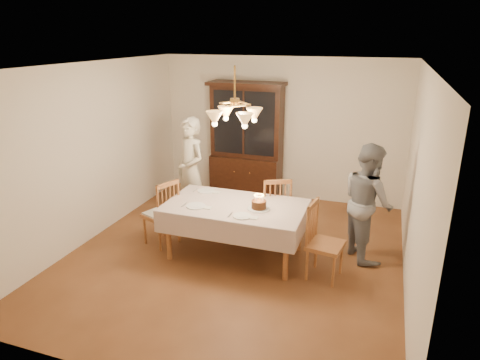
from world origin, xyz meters
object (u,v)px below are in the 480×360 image
at_px(chair_far_side, 275,211).
at_px(elderly_woman, 191,170).
at_px(dining_table, 235,210).
at_px(china_hutch, 247,143).
at_px(birthday_cake, 259,205).

relative_size(chair_far_side, elderly_woman, 0.58).
bearing_deg(dining_table, china_hutch, 104.44).
xyz_separation_m(dining_table, birthday_cake, (0.35, -0.04, 0.13)).
bearing_deg(dining_table, chair_far_side, 60.06).
relative_size(dining_table, chair_far_side, 1.90).
bearing_deg(birthday_cake, elderly_woman, 146.72).
xyz_separation_m(dining_table, chair_far_side, (0.39, 0.68, -0.24)).
bearing_deg(elderly_woman, china_hutch, 101.08).
distance_m(china_hutch, chair_far_side, 1.95).
height_order(dining_table, china_hutch, china_hutch).
relative_size(dining_table, china_hutch, 0.88).
xyz_separation_m(china_hutch, elderly_woman, (-0.51, -1.35, -0.17)).
distance_m(dining_table, birthday_cake, 0.37).
relative_size(chair_far_side, birthday_cake, 3.33).
height_order(elderly_woman, birthday_cake, elderly_woman).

